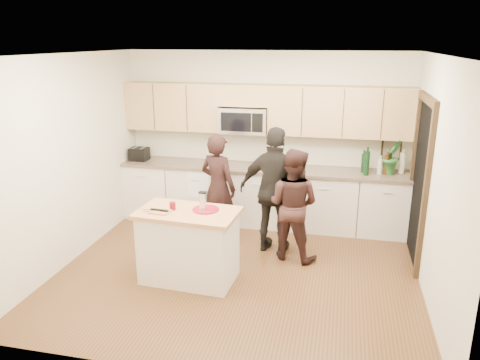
% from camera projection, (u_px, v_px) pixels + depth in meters
% --- Properties ---
extents(floor, '(4.50, 4.50, 0.00)m').
position_uv_depth(floor, '(238.00, 271.00, 6.03)').
color(floor, brown).
rests_on(floor, ground).
extents(room_shell, '(4.52, 4.02, 2.71)m').
position_uv_depth(room_shell, '(238.00, 139.00, 5.53)').
color(room_shell, beige).
rests_on(room_shell, ground).
extents(back_cabinetry, '(4.50, 0.66, 0.94)m').
position_uv_depth(back_cabinetry, '(261.00, 195.00, 7.47)').
color(back_cabinetry, silver).
rests_on(back_cabinetry, ground).
extents(upper_cabinetry, '(4.50, 0.33, 0.75)m').
position_uv_depth(upper_cabinetry, '(266.00, 108.00, 7.20)').
color(upper_cabinetry, tan).
rests_on(upper_cabinetry, ground).
extents(microwave, '(0.76, 0.41, 0.40)m').
position_uv_depth(microwave, '(244.00, 120.00, 7.30)').
color(microwave, silver).
rests_on(microwave, ground).
extents(doorway, '(0.06, 1.25, 2.20)m').
position_uv_depth(doorway, '(420.00, 176.00, 6.07)').
color(doorway, black).
rests_on(doorway, ground).
extents(framed_picture, '(0.30, 0.03, 0.38)m').
position_uv_depth(framed_picture, '(391.00, 148.00, 7.11)').
color(framed_picture, black).
rests_on(framed_picture, ground).
extents(dish_towel, '(0.34, 0.60, 0.48)m').
position_uv_depth(dish_towel, '(200.00, 175.00, 7.40)').
color(dish_towel, white).
rests_on(dish_towel, ground).
extents(island, '(1.24, 0.78, 0.90)m').
position_uv_depth(island, '(189.00, 245.00, 5.70)').
color(island, silver).
rests_on(island, ground).
extents(red_plate, '(0.32, 0.32, 0.02)m').
position_uv_depth(red_plate, '(206.00, 209.00, 5.60)').
color(red_plate, maroon).
rests_on(red_plate, island).
extents(box_grater, '(0.09, 0.06, 0.23)m').
position_uv_depth(box_grater, '(203.00, 201.00, 5.53)').
color(box_grater, silver).
rests_on(box_grater, red_plate).
extents(drink_glass, '(0.07, 0.07, 0.09)m').
position_uv_depth(drink_glass, '(173.00, 206.00, 5.61)').
color(drink_glass, maroon).
rests_on(drink_glass, island).
extents(cutting_board, '(0.24, 0.19, 0.02)m').
position_uv_depth(cutting_board, '(160.00, 212.00, 5.52)').
color(cutting_board, tan).
rests_on(cutting_board, island).
extents(tongs, '(0.23, 0.05, 0.02)m').
position_uv_depth(tongs, '(159.00, 210.00, 5.52)').
color(tongs, black).
rests_on(tongs, cutting_board).
extents(knife, '(0.23, 0.04, 0.01)m').
position_uv_depth(knife, '(151.00, 210.00, 5.53)').
color(knife, silver).
rests_on(knife, cutting_board).
extents(toaster, '(0.28, 0.24, 0.21)m').
position_uv_depth(toaster, '(139.00, 154.00, 7.72)').
color(toaster, black).
rests_on(toaster, back_cabinetry).
extents(bottle_cluster, '(0.63, 0.29, 0.42)m').
position_uv_depth(bottle_cluster, '(383.00, 162.00, 6.91)').
color(bottle_cluster, black).
rests_on(bottle_cluster, back_cabinetry).
extents(orchid, '(0.37, 0.35, 0.54)m').
position_uv_depth(orchid, '(392.00, 156.00, 6.88)').
color(orchid, '#2D7231').
rests_on(orchid, back_cabinetry).
extents(woman_left, '(0.68, 0.56, 1.59)m').
position_uv_depth(woman_left, '(218.00, 188.00, 6.80)').
color(woman_left, black).
rests_on(woman_left, ground).
extents(woman_center, '(0.87, 0.75, 1.52)m').
position_uv_depth(woman_center, '(292.00, 205.00, 6.20)').
color(woman_center, black).
rests_on(woman_center, ground).
extents(woman_right, '(1.09, 0.58, 1.76)m').
position_uv_depth(woman_right, '(276.00, 191.00, 6.36)').
color(woman_right, black).
rests_on(woman_right, ground).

